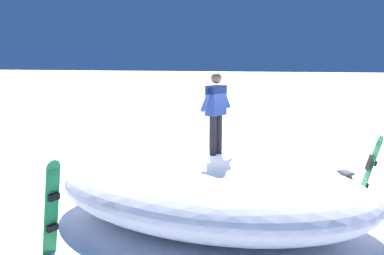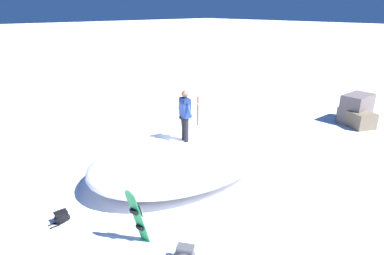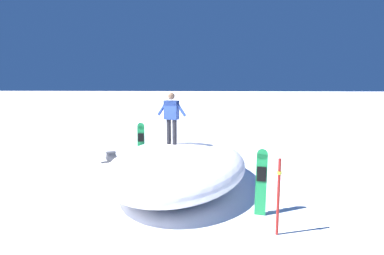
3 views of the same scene
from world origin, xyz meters
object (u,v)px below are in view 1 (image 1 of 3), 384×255
Objects in this scene: snowboarder_standing at (216,108)px; backpack_far at (346,180)px; snowboard_secondary_upright at (52,207)px; snowboard_primary_upright at (370,169)px.

snowboarder_standing reaches higher than backpack_far.
snowboard_secondary_upright is at bearing 49.43° from backpack_far.
snowboarder_standing is 4.34m from backpack_far.
backpack_far is at bearing -130.57° from snowboard_secondary_upright.
snowboarder_standing is 3.49m from snowboard_secondary_upright.
snowboard_secondary_upright is (5.01, 4.21, 0.03)m from snowboard_primary_upright.
snowboard_secondary_upright is (2.02, 2.48, -1.38)m from snowboarder_standing.
snowboarder_standing is 2.44× the size of backpack_far.
snowboard_secondary_upright is 2.43× the size of backpack_far.
backpack_far is (-2.57, -2.88, -1.99)m from snowboarder_standing.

